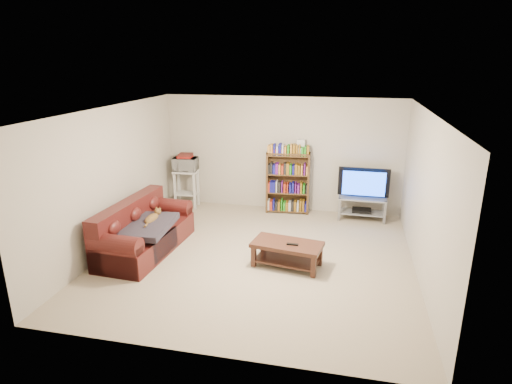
% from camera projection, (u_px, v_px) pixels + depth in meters
% --- Properties ---
extents(floor, '(5.00, 5.00, 0.00)m').
position_uv_depth(floor, '(257.00, 257.00, 7.06)').
color(floor, tan).
rests_on(floor, ground).
extents(ceiling, '(5.00, 5.00, 0.00)m').
position_uv_depth(ceiling, '(257.00, 110.00, 6.34)').
color(ceiling, white).
rests_on(ceiling, ground).
extents(wall_back, '(5.00, 0.00, 5.00)m').
position_uv_depth(wall_back, '(282.00, 154.00, 9.03)').
color(wall_back, beige).
rests_on(wall_back, ground).
extents(wall_front, '(5.00, 0.00, 5.00)m').
position_uv_depth(wall_front, '(205.00, 257.00, 4.37)').
color(wall_front, beige).
rests_on(wall_front, ground).
extents(wall_left, '(0.00, 5.00, 5.00)m').
position_uv_depth(wall_left, '(112.00, 179.00, 7.21)').
color(wall_left, beige).
rests_on(wall_left, ground).
extents(wall_right, '(0.00, 5.00, 5.00)m').
position_uv_depth(wall_right, '(425.00, 198.00, 6.19)').
color(wall_right, beige).
rests_on(wall_right, ground).
extents(sofa, '(0.98, 2.06, 0.86)m').
position_uv_depth(sofa, '(142.00, 233.00, 7.23)').
color(sofa, '#471412').
rests_on(sofa, floor).
extents(blanket, '(0.80, 1.02, 0.18)m').
position_uv_depth(blanket, '(146.00, 226.00, 7.00)').
color(blanket, '#2D2832').
rests_on(blanket, sofa).
extents(cat, '(0.25, 0.56, 0.16)m').
position_uv_depth(cat, '(152.00, 219.00, 7.15)').
color(cat, brown).
rests_on(cat, sofa).
extents(coffee_table, '(1.15, 0.71, 0.39)m').
position_uv_depth(coffee_table, '(287.00, 250.00, 6.69)').
color(coffee_table, '#3D1F15').
rests_on(coffee_table, floor).
extents(remote, '(0.18, 0.05, 0.02)m').
position_uv_depth(remote, '(292.00, 244.00, 6.58)').
color(remote, black).
rests_on(remote, coffee_table).
extents(tv_stand, '(0.95, 0.44, 0.47)m').
position_uv_depth(tv_stand, '(362.00, 204.00, 8.63)').
color(tv_stand, '#999EA3').
rests_on(tv_stand, floor).
extents(television, '(1.01, 0.15, 0.58)m').
position_uv_depth(television, '(364.00, 183.00, 8.50)').
color(television, black).
rests_on(television, tv_stand).
extents(dvd_player, '(0.38, 0.27, 0.06)m').
position_uv_depth(dvd_player, '(362.00, 210.00, 8.67)').
color(dvd_player, black).
rests_on(dvd_player, tv_stand).
extents(bookshelf, '(0.91, 0.34, 1.29)m').
position_uv_depth(bookshelf, '(288.00, 182.00, 8.94)').
color(bookshelf, '#4E341B').
rests_on(bookshelf, floor).
extents(shelf_clutter, '(0.66, 0.24, 0.28)m').
position_uv_depth(shelf_clutter, '(293.00, 147.00, 8.72)').
color(shelf_clutter, silver).
rests_on(shelf_clutter, bookshelf).
extents(microwave_stand, '(0.54, 0.41, 0.82)m').
position_uv_depth(microwave_stand, '(186.00, 183.00, 9.33)').
color(microwave_stand, silver).
rests_on(microwave_stand, floor).
extents(microwave, '(0.53, 0.38, 0.28)m').
position_uv_depth(microwave, '(185.00, 164.00, 9.20)').
color(microwave, silver).
rests_on(microwave, microwave_stand).
extents(game_boxes, '(0.32, 0.29, 0.05)m').
position_uv_depth(game_boxes, '(185.00, 157.00, 9.15)').
color(game_boxes, maroon).
rests_on(game_boxes, microwave).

